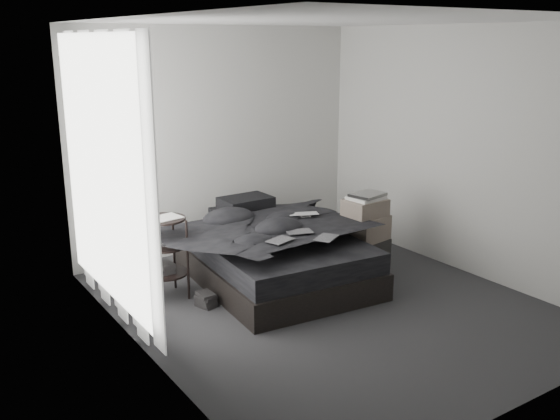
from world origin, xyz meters
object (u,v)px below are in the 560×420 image
laptop (304,209)px  box_lower (364,254)px  side_stand (165,258)px  bed (276,269)px

laptop → box_lower: (0.63, -0.26, -0.55)m
side_stand → box_lower: bearing=-13.4°
bed → side_stand: (-1.12, 0.26, 0.26)m
box_lower → laptop: bearing=157.6°
bed → laptop: (0.37, 0.02, 0.59)m
bed → side_stand: 1.18m
laptop → side_stand: (-1.48, 0.25, -0.33)m
bed → laptop: laptop is taller
bed → side_stand: bearing=171.7°
laptop → box_lower: laptop is taller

